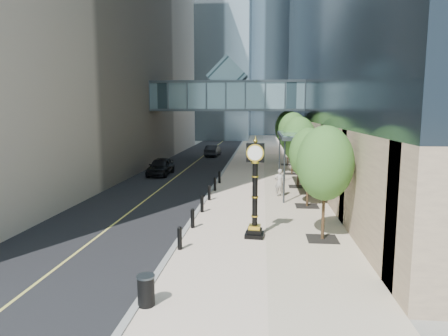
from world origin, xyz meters
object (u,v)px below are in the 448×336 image
at_px(pedestrian, 280,183).
at_px(car_far, 213,151).
at_px(street_clock, 255,195).
at_px(trash_bin, 146,291).
at_px(car_near, 161,166).

height_order(pedestrian, car_far, pedestrian).
relative_size(street_clock, car_far, 1.05).
height_order(trash_bin, pedestrian, pedestrian).
relative_size(pedestrian, car_far, 0.44).
bearing_deg(street_clock, car_far, 104.91).
distance_m(trash_bin, car_far, 41.17).
bearing_deg(car_far, trash_bin, 98.25).
xyz_separation_m(street_clock, car_near, (-9.10, 17.91, -1.24)).
relative_size(car_near, car_far, 1.07).
height_order(street_clock, car_near, street_clock).
xyz_separation_m(pedestrian, car_far, (-7.72, 24.73, -0.27)).
bearing_deg(pedestrian, car_far, -77.27).
height_order(trash_bin, car_far, car_far).
bearing_deg(street_clock, car_near, 121.57).
xyz_separation_m(trash_bin, car_near, (-5.94, 24.94, 0.32)).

